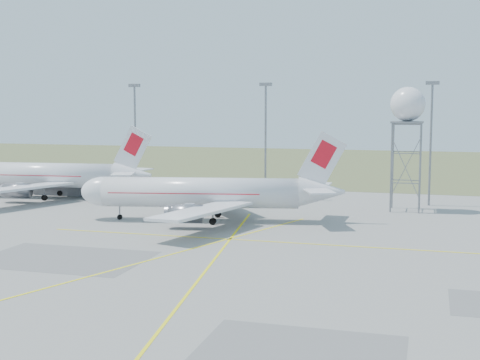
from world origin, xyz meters
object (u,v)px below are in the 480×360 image
(airliner_main, at_px, (205,193))
(airliner_far, at_px, (44,176))
(fire_truck, at_px, (207,191))
(radar_tower, at_px, (407,142))

(airliner_main, height_order, airliner_far, airliner_far)
(airliner_main, bearing_deg, fire_truck, -83.29)
(radar_tower, xyz_separation_m, fire_truck, (-33.21, 0.64, -9.00))
(airliner_far, xyz_separation_m, fire_truck, (29.65, 3.74, -2.13))
(radar_tower, bearing_deg, airliner_far, -177.18)
(fire_truck, bearing_deg, airliner_far, 179.37)
(radar_tower, relative_size, fire_truck, 1.89)
(airliner_far, relative_size, radar_tower, 1.99)
(airliner_far, bearing_deg, airliner_main, 152.28)
(airliner_main, bearing_deg, airliner_far, -33.36)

